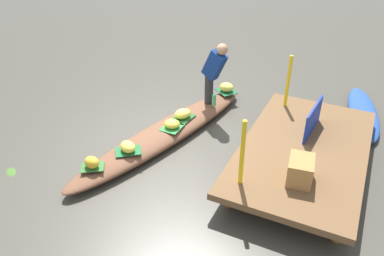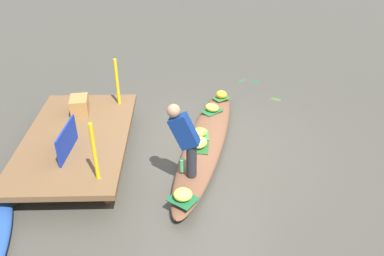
# 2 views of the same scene
# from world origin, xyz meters

# --- Properties ---
(canal_water) EXTENTS (40.00, 40.00, 0.00)m
(canal_water) POSITION_xyz_m (0.00, 0.00, 0.00)
(canal_water) COLOR #434038
(canal_water) RESTS_ON ground
(dock_platform) EXTENTS (3.20, 1.80, 0.38)m
(dock_platform) POSITION_xyz_m (-0.17, 2.29, 0.33)
(dock_platform) COLOR brown
(dock_platform) RESTS_ON ground
(vendor_boat) EXTENTS (4.24, 1.68, 0.24)m
(vendor_boat) POSITION_xyz_m (0.00, 0.00, 0.12)
(vendor_boat) COLOR brown
(vendor_boat) RESTS_ON ground
(leaf_mat_0) EXTENTS (0.49, 0.50, 0.01)m
(leaf_mat_0) POSITION_xyz_m (-1.72, 0.43, 0.25)
(leaf_mat_0) COLOR #1B5B33
(leaf_mat_0) RESTS_ON vendor_boat
(banana_bunch_0) EXTENTS (0.26, 0.29, 0.18)m
(banana_bunch_0) POSITION_xyz_m (-1.72, 0.43, 0.34)
(banana_bunch_0) COLOR #EEE654
(banana_bunch_0) RESTS_ON vendor_boat
(leaf_mat_1) EXTENTS (0.38, 0.41, 0.01)m
(leaf_mat_1) POSITION_xyz_m (1.47, -0.41, 0.25)
(leaf_mat_1) COLOR #2E652C
(leaf_mat_1) RESTS_ON vendor_boat
(banana_bunch_1) EXTENTS (0.23, 0.27, 0.17)m
(banana_bunch_1) POSITION_xyz_m (1.47, -0.41, 0.34)
(banana_bunch_1) COLOR gold
(banana_bunch_1) RESTS_ON vendor_boat
(leaf_mat_2) EXTENTS (0.46, 0.48, 0.01)m
(leaf_mat_2) POSITION_xyz_m (0.91, -0.17, 0.25)
(leaf_mat_2) COLOR #1D5D30
(leaf_mat_2) RESTS_ON vendor_boat
(banana_bunch_2) EXTENTS (0.33, 0.35, 0.16)m
(banana_bunch_2) POSITION_xyz_m (0.91, -0.17, 0.33)
(banana_bunch_2) COLOR #F9DB4A
(banana_bunch_2) RESTS_ON vendor_boat
(leaf_mat_3) EXTENTS (0.37, 0.31, 0.01)m
(leaf_mat_3) POSITION_xyz_m (-0.01, 0.11, 0.25)
(leaf_mat_3) COLOR #2D823D
(leaf_mat_3) RESTS_ON vendor_boat
(banana_bunch_3) EXTENTS (0.31, 0.33, 0.14)m
(banana_bunch_3) POSITION_xyz_m (-0.01, 0.11, 0.32)
(banana_bunch_3) COLOR yellow
(banana_bunch_3) RESTS_ON vendor_boat
(leaf_mat_4) EXTENTS (0.46, 0.35, 0.01)m
(leaf_mat_4) POSITION_xyz_m (-0.38, 0.13, 0.25)
(leaf_mat_4) COLOR #215626
(leaf_mat_4) RESTS_ON vendor_boat
(banana_bunch_4) EXTENTS (0.38, 0.35, 0.17)m
(banana_bunch_4) POSITION_xyz_m (-0.38, 0.13, 0.33)
(banana_bunch_4) COLOR #F9E151
(banana_bunch_4) RESTS_ON vendor_boat
(vendor_person) EXTENTS (0.29, 0.50, 1.21)m
(vendor_person) POSITION_xyz_m (-1.12, 0.39, 0.93)
(vendor_person) COLOR #28282D
(vendor_person) RESTS_ON vendor_boat
(water_bottle) EXTENTS (0.08, 0.08, 0.23)m
(water_bottle) POSITION_xyz_m (-1.05, 0.44, 0.36)
(water_bottle) COLOR #4FB36F
(water_bottle) RESTS_ON vendor_boat
(market_banner) EXTENTS (0.87, 0.10, 0.47)m
(market_banner) POSITION_xyz_m (-0.67, 2.29, 0.62)
(market_banner) COLOR #162E9B
(market_banner) RESTS_ON dock_platform
(railing_post_west) EXTENTS (0.06, 0.06, 0.95)m
(railing_post_west) POSITION_xyz_m (-1.37, 1.69, 0.86)
(railing_post_west) COLOR yellow
(railing_post_west) RESTS_ON dock_platform
(railing_post_east) EXTENTS (0.06, 0.06, 0.95)m
(railing_post_east) POSITION_xyz_m (1.03, 1.69, 0.86)
(railing_post_east) COLOR yellow
(railing_post_east) RESTS_ON dock_platform
(produce_crate) EXTENTS (0.48, 0.38, 0.33)m
(produce_crate) POSITION_xyz_m (0.64, 2.38, 0.55)
(produce_crate) COLOR #A5753F
(produce_crate) RESTS_ON dock_platform
(drifting_plant_0) EXTENTS (0.25, 0.28, 0.01)m
(drifting_plant_0) POSITION_xyz_m (1.87, -1.70, 0.00)
(drifting_plant_0) COLOR #3A6426
(drifting_plant_0) RESTS_ON ground
(drifting_plant_1) EXTENTS (0.25, 0.29, 0.01)m
(drifting_plant_1) POSITION_xyz_m (2.92, -1.07, 0.00)
(drifting_plant_1) COLOR #345431
(drifting_plant_1) RESTS_ON ground
(drifting_plant_2) EXTENTS (0.29, 0.27, 0.01)m
(drifting_plant_2) POSITION_xyz_m (2.85, -1.39, 0.00)
(drifting_plant_2) COLOR #2B4E38
(drifting_plant_2) RESTS_ON ground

